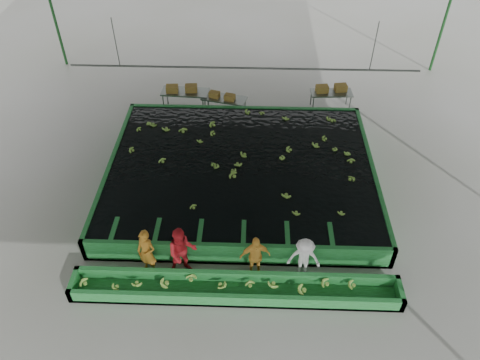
{
  "coord_description": "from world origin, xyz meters",
  "views": [
    {
      "loc": [
        0.43,
        -11.93,
        12.13
      ],
      "look_at": [
        0.0,
        0.5,
        1.0
      ],
      "focal_mm": 35.0,
      "sensor_mm": 36.0,
      "label": 1
    }
  ],
  "objects_px": {
    "sorting_trough": "(235,289)",
    "box_stack_left": "(182,91)",
    "worker_c": "(255,256)",
    "packing_table_left": "(186,100)",
    "flotation_tank": "(241,173)",
    "worker_d": "(304,258)",
    "box_stack_mid": "(222,98)",
    "worker_a": "(147,252)",
    "worker_b": "(182,252)",
    "packing_table_right": "(330,100)",
    "box_stack_right": "(331,91)",
    "packing_table_mid": "(224,106)"
  },
  "relations": [
    {
      "from": "worker_d",
      "to": "sorting_trough",
      "type": "bearing_deg",
      "value": -154.33
    },
    {
      "from": "flotation_tank",
      "to": "box_stack_right",
      "type": "relative_size",
      "value": 7.06
    },
    {
      "from": "flotation_tank",
      "to": "box_stack_mid",
      "type": "relative_size",
      "value": 8.49
    },
    {
      "from": "box_stack_mid",
      "to": "flotation_tank",
      "type": "bearing_deg",
      "value": -77.74
    },
    {
      "from": "flotation_tank",
      "to": "worker_b",
      "type": "bearing_deg",
      "value": -111.14
    },
    {
      "from": "box_stack_right",
      "to": "box_stack_left",
      "type": "bearing_deg",
      "value": -176.3
    },
    {
      "from": "packing_table_left",
      "to": "packing_table_right",
      "type": "bearing_deg",
      "value": 2.89
    },
    {
      "from": "worker_a",
      "to": "box_stack_left",
      "type": "bearing_deg",
      "value": 112.45
    },
    {
      "from": "flotation_tank",
      "to": "worker_a",
      "type": "relative_size",
      "value": 5.73
    },
    {
      "from": "worker_a",
      "to": "worker_b",
      "type": "xyz_separation_m",
      "value": [
        1.1,
        0.0,
        0.07
      ]
    },
    {
      "from": "worker_c",
      "to": "packing_table_mid",
      "type": "relative_size",
      "value": 0.83
    },
    {
      "from": "worker_a",
      "to": "worker_d",
      "type": "xyz_separation_m",
      "value": [
        4.84,
        0.0,
        -0.09
      ]
    },
    {
      "from": "worker_c",
      "to": "packing_table_mid",
      "type": "xyz_separation_m",
      "value": [
        -1.48,
        8.92,
        -0.37
      ]
    },
    {
      "from": "packing_table_mid",
      "to": "box_stack_right",
      "type": "height_order",
      "value": "box_stack_right"
    },
    {
      "from": "worker_d",
      "to": "box_stack_mid",
      "type": "height_order",
      "value": "worker_d"
    },
    {
      "from": "worker_a",
      "to": "worker_c",
      "type": "xyz_separation_m",
      "value": [
        3.33,
        0.0,
        -0.05
      ]
    },
    {
      "from": "flotation_tank",
      "to": "box_stack_mid",
      "type": "xyz_separation_m",
      "value": [
        -0.99,
        4.58,
        0.45
      ]
    },
    {
      "from": "box_stack_left",
      "to": "box_stack_right",
      "type": "bearing_deg",
      "value": 3.7
    },
    {
      "from": "flotation_tank",
      "to": "sorting_trough",
      "type": "distance_m",
      "value": 5.1
    },
    {
      "from": "worker_c",
      "to": "packing_table_left",
      "type": "relative_size",
      "value": 0.77
    },
    {
      "from": "packing_table_mid",
      "to": "packing_table_left",
      "type": "bearing_deg",
      "value": 168.18
    },
    {
      "from": "packing_table_right",
      "to": "box_stack_left",
      "type": "height_order",
      "value": "box_stack_left"
    },
    {
      "from": "worker_c",
      "to": "packing_table_left",
      "type": "xyz_separation_m",
      "value": [
        -3.28,
        9.3,
        -0.33
      ]
    },
    {
      "from": "worker_b",
      "to": "worker_c",
      "type": "bearing_deg",
      "value": -15.16
    },
    {
      "from": "packing_table_right",
      "to": "packing_table_left",
      "type": "bearing_deg",
      "value": -177.11
    },
    {
      "from": "worker_c",
      "to": "worker_d",
      "type": "bearing_deg",
      "value": -10.75
    },
    {
      "from": "worker_a",
      "to": "box_stack_right",
      "type": "height_order",
      "value": "worker_a"
    },
    {
      "from": "worker_a",
      "to": "box_stack_left",
      "type": "xyz_separation_m",
      "value": [
        -0.09,
        9.29,
        0.1
      ]
    },
    {
      "from": "worker_b",
      "to": "sorting_trough",
      "type": "bearing_deg",
      "value": -40.86
    },
    {
      "from": "sorting_trough",
      "to": "box_stack_left",
      "type": "relative_size",
      "value": 7.15
    },
    {
      "from": "worker_a",
      "to": "box_stack_left",
      "type": "distance_m",
      "value": 9.29
    },
    {
      "from": "packing_table_mid",
      "to": "packing_table_right",
      "type": "relative_size",
      "value": 1.05
    },
    {
      "from": "flotation_tank",
      "to": "worker_a",
      "type": "height_order",
      "value": "worker_a"
    },
    {
      "from": "flotation_tank",
      "to": "packing_table_left",
      "type": "relative_size",
      "value": 4.67
    },
    {
      "from": "box_stack_mid",
      "to": "box_stack_right",
      "type": "distance_m",
      "value": 5.04
    },
    {
      "from": "worker_c",
      "to": "packing_table_right",
      "type": "xyz_separation_m",
      "value": [
        3.41,
        9.64,
        -0.39
      ]
    },
    {
      "from": "worker_d",
      "to": "worker_c",
      "type": "bearing_deg",
      "value": -175.42
    },
    {
      "from": "flotation_tank",
      "to": "worker_d",
      "type": "relative_size",
      "value": 6.36
    },
    {
      "from": "worker_a",
      "to": "worker_c",
      "type": "distance_m",
      "value": 3.34
    },
    {
      "from": "sorting_trough",
      "to": "box_stack_right",
      "type": "bearing_deg",
      "value": 69.34
    },
    {
      "from": "worker_a",
      "to": "packing_table_mid",
      "type": "height_order",
      "value": "worker_a"
    },
    {
      "from": "worker_c",
      "to": "worker_d",
      "type": "xyz_separation_m",
      "value": [
        1.5,
        0.0,
        -0.03
      ]
    },
    {
      "from": "sorting_trough",
      "to": "box_stack_right",
      "type": "xyz_separation_m",
      "value": [
        3.97,
        10.53,
        0.61
      ]
    },
    {
      "from": "worker_c",
      "to": "box_stack_left",
      "type": "bearing_deg",
      "value": 99.48
    },
    {
      "from": "sorting_trough",
      "to": "packing_table_mid",
      "type": "xyz_separation_m",
      "value": [
        -0.91,
        9.72,
        0.2
      ]
    },
    {
      "from": "box_stack_left",
      "to": "packing_table_mid",
      "type": "bearing_deg",
      "value": -10.62
    },
    {
      "from": "flotation_tank",
      "to": "worker_d",
      "type": "bearing_deg",
      "value": -64.25
    },
    {
      "from": "sorting_trough",
      "to": "box_stack_left",
      "type": "bearing_deg",
      "value": 105.78
    },
    {
      "from": "worker_d",
      "to": "packing_table_left",
      "type": "height_order",
      "value": "worker_d"
    },
    {
      "from": "packing_table_right",
      "to": "box_stack_right",
      "type": "bearing_deg",
      "value": 99.07
    }
  ]
}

